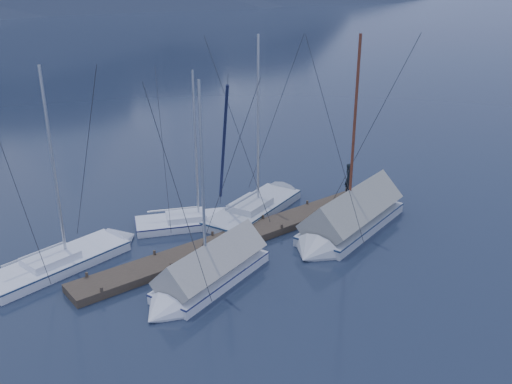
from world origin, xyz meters
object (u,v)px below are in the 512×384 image
(sailboat_open_mid, at_px, (208,221))
(sailboat_open_left, at_px, (77,257))
(sailboat_open_right, at_px, (263,205))
(sailboat_covered_far, at_px, (204,277))
(person, at_px, (349,178))
(sailboat_covered_near, at_px, (346,222))

(sailboat_open_mid, bearing_deg, sailboat_open_left, 176.96)
(sailboat_open_right, bearing_deg, sailboat_covered_far, -145.50)
(sailboat_open_left, height_order, sailboat_open_right, sailboat_open_right)
(sailboat_open_left, xyz_separation_m, sailboat_open_mid, (6.52, -0.35, -0.02))
(sailboat_open_left, distance_m, person, 14.66)
(sailboat_open_right, xyz_separation_m, sailboat_covered_far, (-6.86, -4.72, 0.26))
(sailboat_open_mid, bearing_deg, sailboat_open_right, -2.77)
(sailboat_covered_near, bearing_deg, sailboat_open_left, 154.49)
(sailboat_open_mid, relative_size, sailboat_open_right, 0.84)
(sailboat_open_mid, relative_size, person, 4.89)
(sailboat_covered_near, distance_m, sailboat_covered_far, 8.05)
(sailboat_open_left, height_order, person, sailboat_open_left)
(sailboat_open_mid, distance_m, sailboat_open_right, 3.44)
(sailboat_open_left, bearing_deg, sailboat_open_mid, -3.04)
(sailboat_open_left, relative_size, sailboat_open_mid, 1.11)
(sailboat_open_left, distance_m, sailboat_open_right, 9.96)
(sailboat_open_mid, bearing_deg, person, -14.96)
(sailboat_open_mid, height_order, sailboat_open_right, sailboat_open_right)
(sailboat_open_mid, height_order, person, sailboat_open_mid)
(sailboat_open_left, xyz_separation_m, sailboat_covered_far, (3.09, -5.23, 0.27))
(sailboat_covered_near, relative_size, sailboat_covered_far, 1.15)
(sailboat_covered_far, bearing_deg, person, 13.76)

